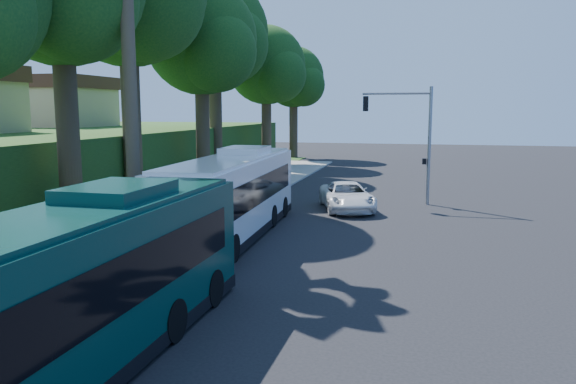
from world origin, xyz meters
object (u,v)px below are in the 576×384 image
(white_bus, at_px, (233,194))
(pickup, at_px, (347,196))
(teal_bus, at_px, (69,291))
(bus_shelter, at_px, (138,201))

(white_bus, relative_size, pickup, 2.34)
(white_bus, relative_size, teal_bus, 1.00)
(teal_bus, bearing_deg, pickup, 82.66)
(white_bus, xyz_separation_m, pickup, (4.07, 7.80, -1.12))
(bus_shelter, bearing_deg, teal_bus, -67.98)
(teal_bus, bearing_deg, bus_shelter, 112.50)
(teal_bus, distance_m, pickup, 21.67)
(pickup, bearing_deg, bus_shelter, -145.13)
(pickup, bearing_deg, teal_bus, -115.52)
(pickup, bearing_deg, white_bus, -135.29)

